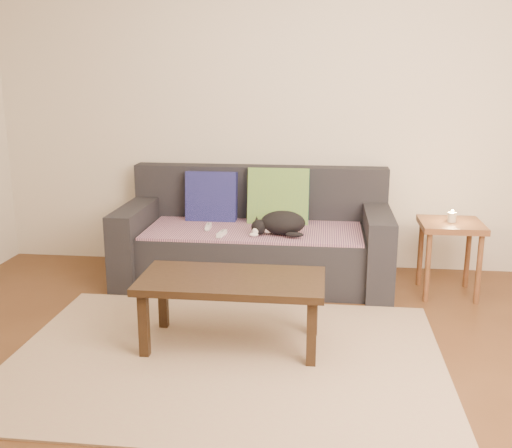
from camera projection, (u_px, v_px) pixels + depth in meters
The scene contains 13 objects.
ground at pixel (222, 372), 3.33m from camera, with size 4.50×4.50×0.00m, color brown.
back_wall at pixel (261, 112), 4.94m from camera, with size 4.50×0.04×2.60m, color beige.
sofa at pixel (255, 242), 4.77m from camera, with size 2.10×0.94×0.87m.
throw_blanket at pixel (254, 230), 4.65m from camera, with size 1.66×0.74×0.02m, color #422A50.
cushion_navy at pixel (211, 197), 4.90m from camera, with size 0.42×0.10×0.42m, color #0F1441.
cushion_green at pixel (278, 199), 4.83m from camera, with size 0.49×0.12×0.49m, color #0D544A.
cat at pixel (281, 223), 4.47m from camera, with size 0.45×0.35×0.18m.
wii_remote_a at pixel (208, 227), 4.65m from camera, with size 0.15×0.04×0.03m, color white.
wii_remote_b at pixel (222, 234), 4.45m from camera, with size 0.15×0.04×0.03m, color white.
side_table at pixel (450, 235), 4.40m from camera, with size 0.45×0.45×0.56m.
candle at pixel (452, 217), 4.37m from camera, with size 0.06×0.06×0.09m.
rug at pixel (226, 358), 3.47m from camera, with size 2.50×1.80×0.01m, color tan.
coffee_table at pixel (232, 286), 3.55m from camera, with size 1.10×0.55×0.44m.
Camera 1 is at (0.55, -2.98, 1.61)m, focal length 42.00 mm.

